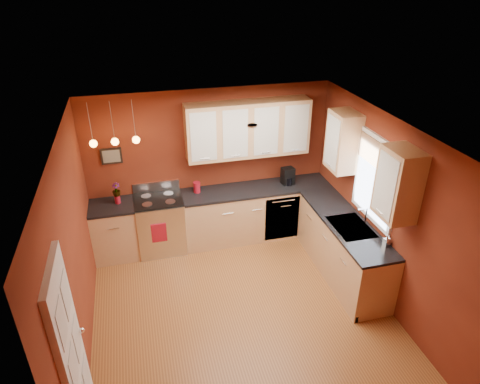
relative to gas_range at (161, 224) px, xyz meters
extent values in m
plane|color=#9C5F2D|center=(0.92, -1.80, -0.48)|extent=(4.20, 4.20, 0.00)
cube|color=white|center=(0.92, -1.80, 2.12)|extent=(4.00, 4.20, 0.02)
cube|color=maroon|center=(0.92, 0.30, 0.82)|extent=(4.00, 0.02, 2.60)
cube|color=maroon|center=(0.92, -3.90, 0.82)|extent=(4.00, 0.02, 2.60)
cube|color=maroon|center=(-1.08, -1.80, 0.82)|extent=(0.02, 4.20, 2.60)
cube|color=maroon|center=(2.92, -1.80, 0.82)|extent=(0.02, 4.20, 2.60)
cube|color=tan|center=(-0.73, 0.00, -0.03)|extent=(0.70, 0.60, 0.90)
cube|color=tan|center=(1.65, 0.00, -0.03)|extent=(2.54, 0.60, 0.90)
cube|color=tan|center=(2.62, -1.35, -0.03)|extent=(0.60, 2.10, 0.90)
cube|color=black|center=(-0.73, 0.00, 0.44)|extent=(0.70, 0.62, 0.04)
cube|color=black|center=(1.65, 0.00, 0.44)|extent=(2.54, 0.62, 0.04)
cube|color=black|center=(2.62, -1.35, 0.44)|extent=(0.62, 2.10, 0.04)
cube|color=silver|center=(0.00, 0.00, -0.02)|extent=(0.76, 0.64, 0.92)
cube|color=black|center=(0.00, -0.30, 0.00)|extent=(0.55, 0.02, 0.32)
cylinder|color=silver|center=(0.00, -0.31, 0.24)|extent=(0.60, 0.02, 0.02)
cube|color=black|center=(0.00, 0.00, 0.45)|extent=(0.76, 0.60, 0.03)
cylinder|color=#95969B|center=(-0.18, -0.14, 0.47)|extent=(0.16, 0.16, 0.01)
cylinder|color=#95969B|center=(0.18, -0.14, 0.47)|extent=(0.16, 0.16, 0.01)
cylinder|color=#95969B|center=(-0.18, 0.14, 0.47)|extent=(0.16, 0.16, 0.01)
cylinder|color=#95969B|center=(0.18, 0.14, 0.47)|extent=(0.16, 0.16, 0.01)
cube|color=silver|center=(0.00, 0.30, 0.55)|extent=(0.76, 0.04, 0.16)
cube|color=silver|center=(2.02, -0.29, -0.03)|extent=(0.60, 0.02, 0.80)
cube|color=#95969B|center=(2.62, -1.50, 0.43)|extent=(0.50, 0.70, 0.05)
cube|color=black|center=(2.62, -1.33, 0.42)|extent=(0.42, 0.30, 0.02)
cube|color=black|center=(2.62, -1.67, 0.42)|extent=(0.42, 0.30, 0.02)
cylinder|color=white|center=(2.84, -1.50, 0.60)|extent=(0.02, 0.02, 0.28)
cylinder|color=white|center=(2.77, -1.50, 0.73)|extent=(0.16, 0.02, 0.02)
cube|color=white|center=(2.90, -1.50, 1.17)|extent=(0.04, 1.02, 1.22)
cube|color=white|center=(2.89, -1.50, 1.17)|extent=(0.01, 0.90, 1.10)
cube|color=#936749|center=(2.87, -1.50, 1.54)|extent=(0.02, 0.96, 0.36)
cube|color=white|center=(-1.05, -3.00, 0.54)|extent=(0.06, 0.82, 2.05)
cube|color=silver|center=(-1.02, -3.18, 1.12)|extent=(0.00, 0.28, 0.40)
cube|color=silver|center=(-1.02, -2.82, 1.12)|extent=(0.00, 0.28, 0.40)
cube|color=silver|center=(-1.02, -3.18, 0.57)|extent=(0.00, 0.28, 0.40)
cube|color=silver|center=(-1.02, -2.82, 0.57)|extent=(0.00, 0.28, 0.40)
cube|color=silver|center=(-1.02, -2.82, 0.02)|extent=(0.00, 0.28, 0.40)
sphere|color=white|center=(-0.99, -2.67, 0.52)|extent=(0.06, 0.06, 0.06)
cube|color=tan|center=(1.52, 0.12, 1.47)|extent=(2.00, 0.35, 0.90)
cube|color=tan|center=(2.75, -1.48, 1.47)|extent=(0.35, 1.95, 0.90)
cube|color=black|center=(-0.63, 0.28, 1.17)|extent=(0.32, 0.03, 0.26)
cylinder|color=#95969B|center=(-0.83, -0.05, 1.82)|extent=(0.01, 0.01, 0.60)
sphere|color=#FFA53F|center=(-0.83, -0.05, 1.52)|extent=(0.11, 0.11, 0.11)
cylinder|color=#95969B|center=(-0.53, -0.05, 1.82)|extent=(0.01, 0.01, 0.60)
sphere|color=#FFA53F|center=(-0.53, -0.05, 1.52)|extent=(0.11, 0.11, 0.11)
cylinder|color=#95969B|center=(-0.23, -0.05, 1.82)|extent=(0.01, 0.01, 0.60)
sphere|color=#FFA53F|center=(-0.23, -0.05, 1.52)|extent=(0.11, 0.11, 0.11)
cylinder|color=maroon|center=(0.65, 0.10, 0.54)|extent=(0.11, 0.11, 0.17)
cylinder|color=maroon|center=(0.65, 0.10, 0.63)|extent=(0.12, 0.12, 0.02)
cylinder|color=maroon|center=(-0.62, 0.05, 0.53)|extent=(0.09, 0.09, 0.14)
imported|color=maroon|center=(-0.62, 0.05, 0.69)|extent=(0.14, 0.14, 0.22)
cube|color=black|center=(2.20, 0.02, 0.60)|extent=(0.22, 0.19, 0.29)
cylinder|color=black|center=(2.20, -0.04, 0.53)|extent=(0.12, 0.12, 0.13)
imported|color=white|center=(2.84, -2.05, 0.54)|extent=(0.09, 0.09, 0.17)
cube|color=maroon|center=(-0.05, -0.33, 0.04)|extent=(0.24, 0.02, 0.33)
camera|label=1|loc=(-0.22, -6.13, 3.78)|focal=32.00mm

